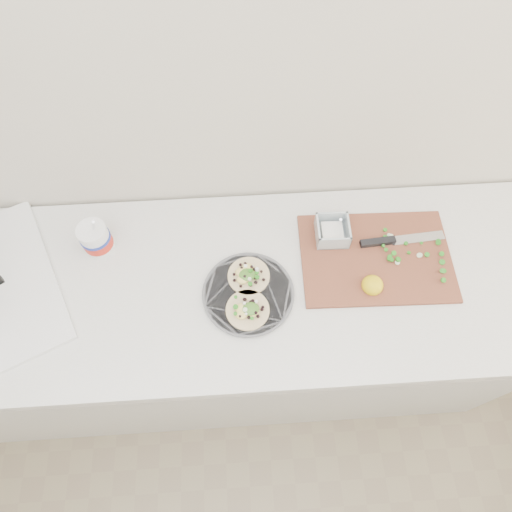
{
  "coord_description": "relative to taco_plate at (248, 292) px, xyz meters",
  "views": [
    {
      "loc": [
        0.22,
        0.82,
        2.17
      ],
      "look_at": [
        0.26,
        1.47,
        0.96
      ],
      "focal_mm": 32.0,
      "sensor_mm": 36.0,
      "label": 1
    }
  ],
  "objects": [
    {
      "name": "counter",
      "position": [
        -0.23,
        0.06,
        -0.47
      ],
      "size": [
        2.44,
        0.66,
        0.9
      ],
      "color": "silver",
      "rests_on": "ground"
    },
    {
      "name": "taco_plate",
      "position": [
        0.0,
        0.0,
        0.0
      ],
      "size": [
        0.28,
        0.28,
        0.04
      ],
      "rotation": [
        0.0,
        0.0,
        -0.35
      ],
      "color": "#54555A",
      "rests_on": "counter"
    },
    {
      "name": "tub",
      "position": [
        -0.46,
        0.19,
        0.05
      ],
      "size": [
        0.09,
        0.09,
        0.21
      ],
      "rotation": [
        0.0,
        0.0,
        0.3
      ],
      "color": "white",
      "rests_on": "counter"
    },
    {
      "name": "cutboard",
      "position": [
        0.4,
        0.11,
        0.0
      ],
      "size": [
        0.48,
        0.34,
        0.07
      ],
      "rotation": [
        0.0,
        0.0,
        -0.02
      ],
      "color": "brown",
      "rests_on": "counter"
    }
  ]
}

